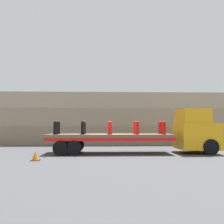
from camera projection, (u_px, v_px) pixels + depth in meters
name	position (u px, v px, depth m)	size (l,w,h in m)	color
ground_plane	(110.00, 153.00, 16.91)	(120.00, 120.00, 0.00)	#474749
rock_cliff	(107.00, 119.00, 25.24)	(60.00, 3.30, 5.09)	#84755B
truck_cab	(197.00, 131.00, 17.22)	(2.59, 2.73, 3.02)	orange
flatbed_trailer	(102.00, 138.00, 16.94)	(8.38, 2.59, 1.31)	brown
fire_hydrant_black_near_0	(55.00, 128.00, 16.30)	(0.33, 0.51, 0.89)	black
fire_hydrant_black_far_0	(58.00, 128.00, 17.40)	(0.33, 0.51, 0.89)	black
fire_hydrant_black_near_1	(83.00, 128.00, 16.37)	(0.33, 0.51, 0.89)	black
fire_hydrant_black_far_1	(84.00, 128.00, 17.47)	(0.33, 0.51, 0.89)	black
fire_hydrant_red_near_2	(110.00, 128.00, 16.44)	(0.33, 0.51, 0.89)	red
fire_hydrant_red_far_2	(110.00, 128.00, 17.54)	(0.33, 0.51, 0.89)	red
fire_hydrant_red_near_3	(137.00, 128.00, 16.52)	(0.33, 0.51, 0.89)	red
fire_hydrant_red_far_3	(135.00, 128.00, 17.61)	(0.33, 0.51, 0.89)	red
fire_hydrant_red_near_4	(164.00, 128.00, 16.59)	(0.33, 0.51, 0.89)	red
fire_hydrant_red_far_4	(160.00, 128.00, 17.68)	(0.33, 0.51, 0.89)	red
cargo_strap_rear	(57.00, 121.00, 16.87)	(0.05, 2.69, 0.01)	yellow
cargo_strap_middle	(83.00, 121.00, 16.94)	(0.05, 2.69, 0.01)	yellow
cargo_strap_front	(110.00, 121.00, 17.01)	(0.05, 2.69, 0.01)	yellow
traffic_cone	(35.00, 156.00, 13.55)	(0.48, 0.48, 0.50)	black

